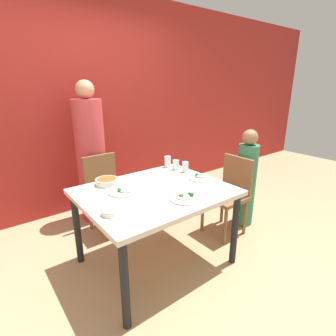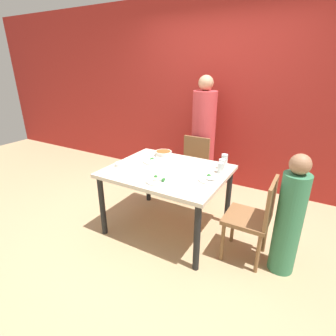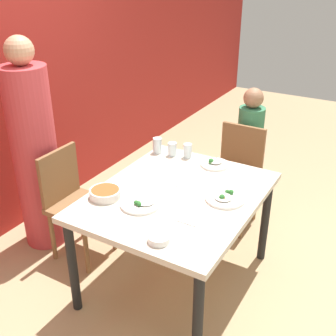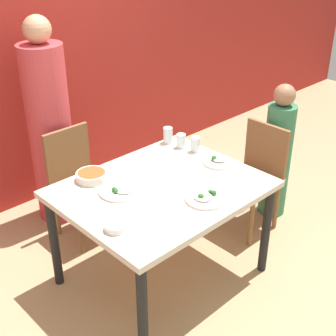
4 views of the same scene
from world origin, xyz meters
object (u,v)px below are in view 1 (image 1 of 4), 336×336
object	(u,v)px
bowl_curry	(107,181)
glass_water_tall	(176,165)
person_adult	(91,158)
plate_rice_adult	(185,198)
chair_adult_spot	(106,190)
chair_child_spot	(229,192)
person_child	(246,181)

from	to	relation	value
bowl_curry	glass_water_tall	world-z (taller)	glass_water_tall
person_adult	plate_rice_adult	distance (m)	1.49
chair_adult_spot	person_adult	bearing A→B (deg)	90.00
chair_adult_spot	chair_child_spot	xyz separation A→B (m)	(1.05, -0.88, 0.00)
plate_rice_adult	chair_child_spot	bearing A→B (deg)	16.55
plate_rice_adult	chair_adult_spot	bearing A→B (deg)	98.28
chair_child_spot	bowl_curry	xyz separation A→B (m)	(-1.23, 0.41, 0.29)
chair_child_spot	chair_adult_spot	bearing A→B (deg)	-130.08
chair_child_spot	bowl_curry	world-z (taller)	chair_child_spot
bowl_curry	plate_rice_adult	distance (m)	0.76
chair_adult_spot	bowl_curry	world-z (taller)	chair_adult_spot
glass_water_tall	person_child	bearing A→B (deg)	-25.50
person_adult	chair_adult_spot	bearing A→B (deg)	-90.00
chair_child_spot	person_child	world-z (taller)	person_child
bowl_curry	glass_water_tall	distance (m)	0.77
chair_adult_spot	glass_water_tall	bearing A→B (deg)	-41.87
person_child	plate_rice_adult	size ratio (longest dim) A/B	4.49
person_adult	plate_rice_adult	size ratio (longest dim) A/B	6.53
chair_child_spot	glass_water_tall	size ratio (longest dim) A/B	8.12
bowl_curry	plate_rice_adult	size ratio (longest dim) A/B	0.80
chair_adult_spot	plate_rice_adult	distance (m)	1.19
glass_water_tall	chair_child_spot	bearing A→B (deg)	-37.70
chair_adult_spot	person_adult	xyz separation A→B (m)	(0.00, 0.34, 0.29)
chair_adult_spot	bowl_curry	distance (m)	0.58
glass_water_tall	chair_adult_spot	bearing A→B (deg)	138.13
chair_child_spot	person_adult	bearing A→B (deg)	-139.48
chair_child_spot	bowl_curry	distance (m)	1.33
chair_adult_spot	person_child	bearing A→B (deg)	-33.41
chair_adult_spot	chair_child_spot	bearing A→B (deg)	-40.08
chair_child_spot	person_child	bearing A→B (deg)	90.00
chair_adult_spot	person_child	world-z (taller)	person_child
chair_child_spot	plate_rice_adult	size ratio (longest dim) A/B	3.39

